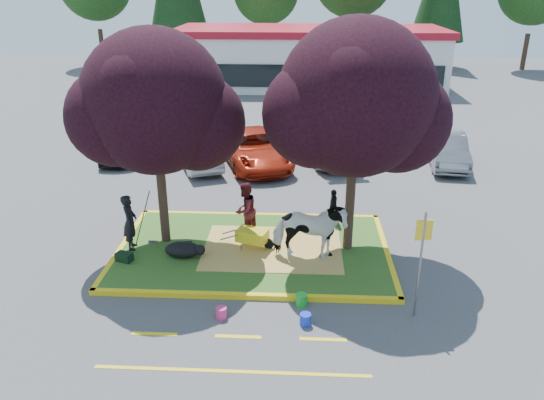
{
  "coord_description": "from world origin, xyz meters",
  "views": [
    {
      "loc": [
        1.34,
        -14.42,
        7.78
      ],
      "look_at": [
        0.56,
        0.5,
        1.55
      ],
      "focal_mm": 35.0,
      "sensor_mm": 36.0,
      "label": 1
    }
  ],
  "objects_px": {
    "wheelbarrow": "(252,236)",
    "car_silver": "(198,152)",
    "calf": "(183,250)",
    "bucket_blue": "(305,319)",
    "bucket_green": "(301,300)",
    "bucket_pink": "(221,313)",
    "handler": "(130,222)",
    "sign_post": "(421,253)",
    "cow": "(309,232)",
    "car_black": "(121,143)"
  },
  "relations": [
    {
      "from": "wheelbarrow",
      "to": "sign_post",
      "type": "height_order",
      "value": "sign_post"
    },
    {
      "from": "cow",
      "to": "handler",
      "type": "xyz_separation_m",
      "value": [
        -5.39,
        0.43,
        -0.03
      ]
    },
    {
      "from": "handler",
      "to": "bucket_pink",
      "type": "xyz_separation_m",
      "value": [
        3.21,
        -3.27,
        -0.88
      ]
    },
    {
      "from": "handler",
      "to": "sign_post",
      "type": "bearing_deg",
      "value": -119.5
    },
    {
      "from": "sign_post",
      "to": "bucket_green",
      "type": "xyz_separation_m",
      "value": [
        -2.81,
        0.34,
        -1.62
      ]
    },
    {
      "from": "calf",
      "to": "bucket_pink",
      "type": "xyz_separation_m",
      "value": [
        1.54,
        -2.8,
        -0.24
      ]
    },
    {
      "from": "cow",
      "to": "wheelbarrow",
      "type": "xyz_separation_m",
      "value": [
        -1.7,
        0.6,
        -0.48
      ]
    },
    {
      "from": "calf",
      "to": "handler",
      "type": "height_order",
      "value": "handler"
    },
    {
      "from": "sign_post",
      "to": "car_silver",
      "type": "bearing_deg",
      "value": 115.58
    },
    {
      "from": "car_black",
      "to": "bucket_pink",
      "type": "bearing_deg",
      "value": -71.12
    },
    {
      "from": "cow",
      "to": "car_silver",
      "type": "xyz_separation_m",
      "value": [
        -4.84,
        8.62,
        -0.37
      ]
    },
    {
      "from": "wheelbarrow",
      "to": "bucket_green",
      "type": "distance_m",
      "value": 3.18
    },
    {
      "from": "bucket_blue",
      "to": "bucket_green",
      "type": "bearing_deg",
      "value": 96.6
    },
    {
      "from": "wheelbarrow",
      "to": "bucket_blue",
      "type": "height_order",
      "value": "wheelbarrow"
    },
    {
      "from": "cow",
      "to": "bucket_blue",
      "type": "height_order",
      "value": "cow"
    },
    {
      "from": "bucket_blue",
      "to": "car_black",
      "type": "bearing_deg",
      "value": 123.91
    },
    {
      "from": "calf",
      "to": "car_silver",
      "type": "relative_size",
      "value": 0.26
    },
    {
      "from": "cow",
      "to": "car_silver",
      "type": "relative_size",
      "value": 0.51
    },
    {
      "from": "calf",
      "to": "car_silver",
      "type": "xyz_separation_m",
      "value": [
        -1.12,
        8.66,
        0.31
      ]
    },
    {
      "from": "wheelbarrow",
      "to": "bucket_green",
      "type": "relative_size",
      "value": 5.16
    },
    {
      "from": "cow",
      "to": "bucket_green",
      "type": "bearing_deg",
      "value": 176.59
    },
    {
      "from": "handler",
      "to": "car_silver",
      "type": "xyz_separation_m",
      "value": [
        0.55,
        8.19,
        -0.33
      ]
    },
    {
      "from": "calf",
      "to": "bucket_green",
      "type": "bearing_deg",
      "value": -24.34
    },
    {
      "from": "bucket_pink",
      "to": "bucket_blue",
      "type": "xyz_separation_m",
      "value": [
        2.08,
        -0.17,
        0.01
      ]
    },
    {
      "from": "bucket_green",
      "to": "bucket_blue",
      "type": "relative_size",
      "value": 1.05
    },
    {
      "from": "wheelbarrow",
      "to": "calf",
      "type": "bearing_deg",
      "value": -143.45
    },
    {
      "from": "handler",
      "to": "sign_post",
      "type": "relative_size",
      "value": 0.61
    },
    {
      "from": "handler",
      "to": "bucket_green",
      "type": "distance_m",
      "value": 5.87
    },
    {
      "from": "cow",
      "to": "bucket_pink",
      "type": "height_order",
      "value": "cow"
    },
    {
      "from": "bucket_pink",
      "to": "bucket_blue",
      "type": "distance_m",
      "value": 2.09
    },
    {
      "from": "wheelbarrow",
      "to": "car_silver",
      "type": "xyz_separation_m",
      "value": [
        -3.14,
        8.02,
        0.11
      ]
    },
    {
      "from": "wheelbarrow",
      "to": "car_black",
      "type": "height_order",
      "value": "car_black"
    },
    {
      "from": "bucket_pink",
      "to": "bucket_green",
      "type": "bearing_deg",
      "value": 18.62
    },
    {
      "from": "bucket_blue",
      "to": "car_silver",
      "type": "relative_size",
      "value": 0.07
    },
    {
      "from": "car_black",
      "to": "car_silver",
      "type": "xyz_separation_m",
      "value": [
        3.79,
        -1.05,
        -0.03
      ]
    },
    {
      "from": "cow",
      "to": "bucket_blue",
      "type": "relative_size",
      "value": 7.09
    },
    {
      "from": "handler",
      "to": "car_black",
      "type": "xyz_separation_m",
      "value": [
        -3.24,
        9.24,
        -0.31
      ]
    },
    {
      "from": "calf",
      "to": "bucket_blue",
      "type": "relative_size",
      "value": 3.56
    },
    {
      "from": "bucket_green",
      "to": "car_silver",
      "type": "distance_m",
      "value": 11.76
    },
    {
      "from": "calf",
      "to": "sign_post",
      "type": "distance_m",
      "value": 6.94
    },
    {
      "from": "bucket_green",
      "to": "bucket_pink",
      "type": "height_order",
      "value": "bucket_green"
    },
    {
      "from": "cow",
      "to": "wheelbarrow",
      "type": "distance_m",
      "value": 1.86
    },
    {
      "from": "calf",
      "to": "sign_post",
      "type": "relative_size",
      "value": 0.38
    },
    {
      "from": "car_black",
      "to": "cow",
      "type": "bearing_deg",
      "value": -56.63
    },
    {
      "from": "calf",
      "to": "sign_post",
      "type": "xyz_separation_m",
      "value": [
        6.33,
        -2.47,
        1.4
      ]
    },
    {
      "from": "sign_post",
      "to": "bucket_green",
      "type": "height_order",
      "value": "sign_post"
    },
    {
      "from": "calf",
      "to": "wheelbarrow",
      "type": "height_order",
      "value": "wheelbarrow"
    },
    {
      "from": "sign_post",
      "to": "car_black",
      "type": "xyz_separation_m",
      "value": [
        -11.24,
        12.18,
        -1.06
      ]
    },
    {
      "from": "calf",
      "to": "handler",
      "type": "xyz_separation_m",
      "value": [
        -1.67,
        0.47,
        0.64
      ]
    },
    {
      "from": "bucket_pink",
      "to": "calf",
      "type": "bearing_deg",
      "value": 118.81
    }
  ]
}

